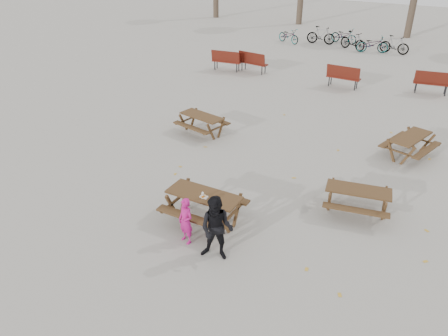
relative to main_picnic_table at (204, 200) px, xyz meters
The scene contains 13 objects.
ground 0.59m from the main_picnic_table, ahead, with size 80.00×80.00×0.00m, color gray.
main_picnic_table is the anchor object (origin of this frame).
food_tray 0.26m from the main_picnic_table, 56.87° to the right, with size 0.18×0.11×0.04m, color silver.
bread_roll 0.30m from the main_picnic_table, 56.87° to the right, with size 0.14×0.06×0.05m, color tan.
soda_bottle 0.33m from the main_picnic_table, 65.31° to the right, with size 0.07×0.07×0.17m.
child 0.90m from the main_picnic_table, 85.82° to the right, with size 0.41×0.27×1.13m, color #BB1775.
adult 1.42m from the main_picnic_table, 47.56° to the right, with size 0.74×0.58×1.52m, color black.
picnic_table_east 3.84m from the main_picnic_table, 34.40° to the left, with size 1.58×1.27×0.68m, color #3A2415, non-canonical shape.
picnic_table_north 5.28m from the main_picnic_table, 122.02° to the left, with size 1.58×1.27×0.68m, color #3A2415, non-canonical shape.
picnic_table_far 7.21m from the main_picnic_table, 57.88° to the left, with size 1.62×1.30×0.70m, color #3A2415, non-canonical shape.
park_bench_row 12.34m from the main_picnic_table, 97.53° to the left, with size 11.13×1.83×1.03m.
bicycle_row 19.74m from the main_picnic_table, 95.61° to the left, with size 8.12×2.72×1.07m.
fallen_leaves 2.62m from the main_picnic_table, 78.69° to the left, with size 11.00×11.00×0.01m, color gold, non-canonical shape.
Camera 1 is at (4.69, -7.50, 6.30)m, focal length 35.00 mm.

